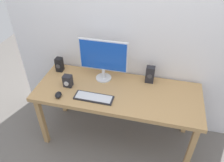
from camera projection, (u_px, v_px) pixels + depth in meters
name	position (u px, v px, depth m)	size (l,w,h in m)	color
ground_plane	(117.00, 136.00, 2.78)	(6.00, 6.00, 0.00)	slate
wall_back	(127.00, 8.00, 2.16)	(2.74, 0.04, 3.00)	silver
desk	(117.00, 96.00, 2.37)	(1.76, 0.68, 0.74)	tan
monitor	(103.00, 58.00, 2.35)	(0.53, 0.18, 0.47)	silver
keyboard_primary	(94.00, 98.00, 2.23)	(0.40, 0.14, 0.02)	#232328
mouse	(58.00, 95.00, 2.24)	(0.07, 0.10, 0.04)	black
speaker_right	(150.00, 74.00, 2.40)	(0.09, 0.08, 0.19)	#232328
speaker_left	(59.00, 65.00, 2.58)	(0.08, 0.09, 0.17)	black
audio_controller	(68.00, 81.00, 2.36)	(0.09, 0.09, 0.13)	#232328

